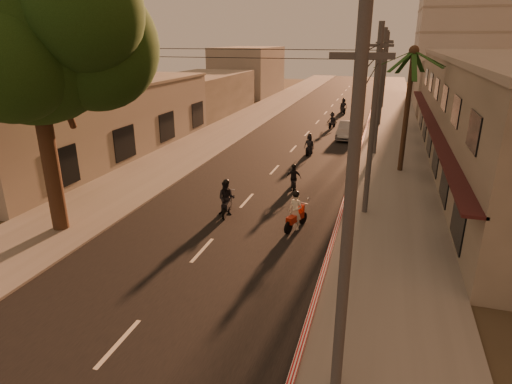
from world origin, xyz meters
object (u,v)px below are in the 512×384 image
(scooter_mid_b, at_px, (293,178))
(scooter_mid_a, at_px, (227,199))
(broadleaf_tree, at_px, (39,33))
(scooter_far_a, at_px, (309,145))
(scooter_far_c, at_px, (343,106))
(scooter_far_b, at_px, (332,121))
(parked_car, at_px, (348,130))
(scooter_red, at_px, (296,212))
(palm_tree, at_px, (413,58))

(scooter_mid_b, bearing_deg, scooter_mid_a, -132.04)
(broadleaf_tree, bearing_deg, scooter_mid_a, 30.96)
(scooter_far_a, height_order, scooter_far_c, scooter_far_c)
(scooter_far_b, height_order, scooter_far_c, scooter_far_c)
(scooter_mid_a, relative_size, scooter_far_b, 1.18)
(parked_car, bearing_deg, scooter_mid_a, -100.09)
(scooter_far_a, distance_m, parked_car, 6.86)
(scooter_mid_b, relative_size, scooter_far_b, 0.98)
(scooter_mid_b, distance_m, scooter_far_a, 8.12)
(scooter_far_b, height_order, parked_car, scooter_far_b)
(scooter_mid_b, xyz_separation_m, parked_car, (1.71, 14.59, 0.02))
(broadleaf_tree, relative_size, scooter_mid_a, 6.40)
(broadleaf_tree, bearing_deg, scooter_red, 17.19)
(broadleaf_tree, relative_size, parked_car, 2.71)
(palm_tree, xyz_separation_m, scooter_red, (-4.75, -10.80, -6.31))
(scooter_mid_a, xyz_separation_m, scooter_far_b, (2.20, 23.34, -0.11))
(scooter_mid_b, bearing_deg, scooter_red, -91.44)
(scooter_red, relative_size, scooter_far_a, 1.13)
(broadleaf_tree, height_order, palm_tree, broadleaf_tree)
(broadleaf_tree, distance_m, parked_car, 26.31)
(scooter_red, bearing_deg, scooter_far_c, 111.07)
(scooter_red, distance_m, scooter_far_a, 13.49)
(palm_tree, bearing_deg, scooter_far_a, 158.41)
(scooter_far_b, bearing_deg, broadleaf_tree, -92.85)
(scooter_mid_b, height_order, scooter_far_a, scooter_far_a)
(scooter_mid_a, bearing_deg, broadleaf_tree, -157.44)
(scooter_mid_a, bearing_deg, scooter_far_c, 77.48)
(scooter_mid_a, distance_m, scooter_far_b, 23.44)
(scooter_red, xyz_separation_m, scooter_far_a, (-1.75, 13.38, -0.10))
(broadleaf_tree, height_order, scooter_far_c, broadleaf_tree)
(palm_tree, xyz_separation_m, parked_car, (-4.26, 9.06, -6.42))
(palm_tree, distance_m, scooter_mid_a, 14.55)
(scooter_far_c, bearing_deg, scooter_mid_a, -115.55)
(scooter_far_c, bearing_deg, scooter_far_a, -112.80)
(scooter_mid_b, bearing_deg, parked_car, 68.82)
(parked_car, xyz_separation_m, scooter_far_c, (-1.76, 13.19, 0.10))
(scooter_red, bearing_deg, scooter_mid_b, 121.92)
(palm_tree, relative_size, parked_car, 1.84)
(parked_car, distance_m, scooter_far_c, 13.31)
(scooter_far_a, bearing_deg, broadleaf_tree, -110.78)
(scooter_mid_a, xyz_separation_m, scooter_far_c, (2.33, 32.36, -0.02))
(scooter_red, relative_size, scooter_mid_a, 0.99)
(scooter_mid_b, bearing_deg, scooter_far_b, 76.05)
(scooter_mid_b, relative_size, scooter_far_a, 0.94)
(scooter_far_a, bearing_deg, scooter_far_b, 93.66)
(scooter_mid_b, bearing_deg, palm_tree, 28.29)
(scooter_mid_b, bearing_deg, scooter_far_c, 75.61)
(broadleaf_tree, distance_m, scooter_mid_b, 14.29)
(palm_tree, distance_m, scooter_far_b, 15.94)
(scooter_far_b, bearing_deg, scooter_mid_a, -80.91)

